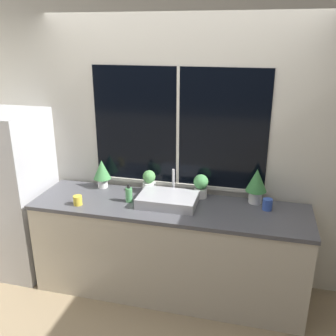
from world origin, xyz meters
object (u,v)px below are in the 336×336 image
Objects in this scene: potted_plant_far_left at (102,171)px; potted_plant_center_left at (149,182)px; potted_plant_center_right at (201,185)px; refrigerator at (16,193)px; sink at (168,199)px; soap_bottle at (129,194)px; potted_plant_far_right at (256,183)px; mug_yellow at (78,200)px; mug_blue at (267,204)px.

potted_plant_far_left reaches higher than potted_plant_center_left.
potted_plant_center_right is at bearing 0.00° from potted_plant_far_left.
potted_plant_far_left is (0.85, 0.21, 0.24)m from refrigerator.
soap_bottle is (-0.35, -0.03, 0.02)m from sink.
potted_plant_far_right is (0.99, 0.00, 0.08)m from potted_plant_center_left.
mug_yellow is 1.66m from mug_blue.
potted_plant_center_left is at bearing 137.12° from sink.
potted_plant_center_right is 0.50m from potted_plant_far_right.
potted_plant_center_left is (1.33, 0.21, 0.18)m from refrigerator.
potted_plant_far_left reaches higher than potted_plant_center_right.
soap_bottle is at bearing -173.66° from mug_blue.
potted_plant_far_left is 3.27× the size of mug_yellow.
mug_blue is at bearing -4.41° from potted_plant_far_left.
refrigerator is 1.84m from potted_plant_center_right.
sink is 3.02× the size of soap_bottle.
potted_plant_center_right reaches higher than mug_yellow.
refrigerator reaches higher than potted_plant_far_left.
potted_plant_center_right reaches higher than soap_bottle.
potted_plant_far_left is 1.58m from mug_blue.
potted_plant_far_right is 0.21m from mug_blue.
potted_plant_far_left is at bearing 180.00° from potted_plant_center_left.
refrigerator is 2.43m from mug_blue.
refrigerator is at bearing -177.97° from mug_blue.
potted_plant_far_left is at bearing 83.26° from mug_yellow.
potted_plant_center_right is (0.50, 0.00, 0.01)m from potted_plant_center_left.
potted_plant_center_left is at bearing 180.00° from potted_plant_center_right.
potted_plant_far_left is 0.98m from potted_plant_center_right.
soap_bottle is at bearing -174.74° from sink.
potted_plant_far_left is 0.46m from soap_bottle.
refrigerator is 9.75× the size of soap_bottle.
sink reaches higher than mug_yellow.
potted_plant_far_right is (0.75, 0.22, 0.14)m from sink.
potted_plant_center_right is 0.66m from soap_bottle.
potted_plant_far_left reaches higher than mug_yellow.
potted_plant_far_left is at bearing 180.00° from potted_plant_center_right.
potted_plant_center_left is at bearing 0.00° from potted_plant_far_left.
refrigerator is 5.89× the size of potted_plant_far_left.
mug_blue reaches higher than mug_yellow.
mug_blue is at bearing -11.45° from potted_plant_center_right.
mug_blue is at bearing 2.03° from refrigerator.
mug_yellow is (-0.53, -0.43, -0.06)m from potted_plant_center_left.
potted_plant_center_left is at bearing 66.05° from soap_bottle.
potted_plant_far_right reaches higher than potted_plant_far_left.
potted_plant_center_right is at bearing 22.79° from mug_yellow.
potted_plant_far_right is 1.59m from mug_yellow.
potted_plant_far_left is 0.48m from potted_plant_center_left.
potted_plant_far_right is 1.89× the size of soap_bottle.
sink is at bearing -163.41° from potted_plant_far_right.
refrigerator is at bearing 179.43° from sink.
refrigerator reaches higher than potted_plant_far_right.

